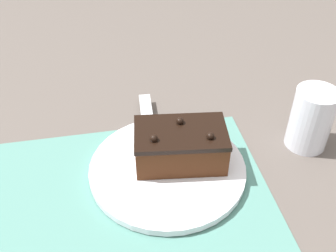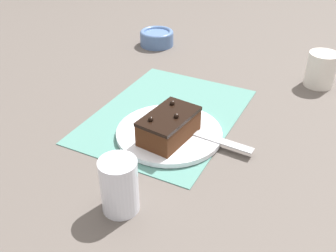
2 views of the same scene
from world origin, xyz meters
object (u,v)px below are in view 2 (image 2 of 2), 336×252
object	(u,v)px
small_bowl	(157,37)
coffee_mug	(321,69)
drinking_glass	(119,186)
serving_knife	(196,132)
chocolate_cake	(169,126)
cake_plate	(169,133)

from	to	relation	value
small_bowl	coffee_mug	bearing A→B (deg)	-95.88
small_bowl	drinking_glass	bearing A→B (deg)	-156.31
coffee_mug	serving_knife	bearing A→B (deg)	153.56
chocolate_cake	small_bowl	xyz separation A→B (m)	(0.52, 0.31, -0.02)
drinking_glass	small_bowl	xyz separation A→B (m)	(0.75, 0.33, -0.03)
coffee_mug	small_bowl	bearing A→B (deg)	84.12
drinking_glass	chocolate_cake	bearing A→B (deg)	3.74
chocolate_cake	drinking_glass	world-z (taller)	drinking_glass
cake_plate	coffee_mug	distance (m)	0.52
coffee_mug	cake_plate	bearing A→B (deg)	148.45
serving_knife	coffee_mug	xyz separation A→B (m)	(0.42, -0.21, 0.03)
serving_knife	small_bowl	xyz separation A→B (m)	(0.48, 0.36, 0.01)
cake_plate	coffee_mug	size ratio (longest dim) A/B	2.51
cake_plate	coffee_mug	world-z (taller)	coffee_mug
cake_plate	chocolate_cake	world-z (taller)	chocolate_cake
cake_plate	serving_knife	size ratio (longest dim) A/B	1.19
small_bowl	serving_knife	bearing A→B (deg)	-142.88
drinking_glass	coffee_mug	size ratio (longest dim) A/B	1.10
drinking_glass	small_bowl	size ratio (longest dim) A/B	0.92
small_bowl	coffee_mug	xyz separation A→B (m)	(-0.06, -0.57, 0.02)
drinking_glass	cake_plate	bearing A→B (deg)	5.92
small_bowl	coffee_mug	world-z (taller)	coffee_mug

